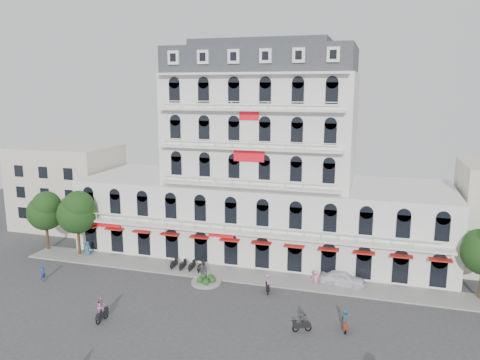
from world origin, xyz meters
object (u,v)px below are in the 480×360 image
Objects in this scene: rider_southwest at (101,309)px; rider_center at (268,283)px; rider_east at (345,320)px; rider_northeast at (302,321)px; parked_car at (342,279)px.

rider_center is at bearing -48.21° from rider_southwest.
rider_southwest is 1.19× the size of rider_east.
rider_southwest is at bearing -12.23° from rider_northeast.
rider_center reaches higher than rider_east.
rider_northeast is at bearing -75.64° from rider_southwest.
rider_southwest is at bearing 125.70° from parked_car.
rider_northeast reaches higher than rider_center.
rider_southwest reaches higher than parked_car.
rider_east is 0.97× the size of rider_center.
rider_center is at bearing 119.01° from parked_car.
rider_center is (12.69, 10.01, -0.17)m from rider_southwest.
rider_southwest is 1.16× the size of rider_center.
rider_center is (-7.13, -3.82, 0.26)m from parked_car.
rider_southwest is 17.58m from rider_northeast.
rider_east is 9.76m from rider_center.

